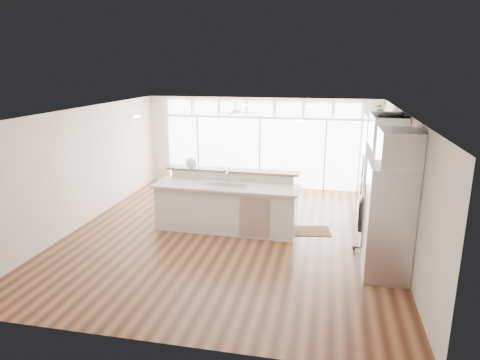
# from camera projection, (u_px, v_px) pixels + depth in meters

# --- Properties ---
(floor) EXTENTS (7.00, 8.00, 0.02)m
(floor) POSITION_uv_depth(u_px,v_px,m) (231.00, 234.00, 9.52)
(floor) COLOR #482616
(floor) RESTS_ON ground
(ceiling) EXTENTS (7.00, 8.00, 0.02)m
(ceiling) POSITION_uv_depth(u_px,v_px,m) (230.00, 111.00, 8.82)
(ceiling) COLOR silver
(ceiling) RESTS_ON wall_back
(wall_back) EXTENTS (7.00, 0.04, 2.70)m
(wall_back) POSITION_uv_depth(u_px,v_px,m) (260.00, 143.00, 12.95)
(wall_back) COLOR beige
(wall_back) RESTS_ON floor
(wall_front) EXTENTS (7.00, 0.04, 2.70)m
(wall_front) POSITION_uv_depth(u_px,v_px,m) (158.00, 251.00, 5.38)
(wall_front) COLOR beige
(wall_front) RESTS_ON floor
(wall_left) EXTENTS (0.04, 8.00, 2.70)m
(wall_left) POSITION_uv_depth(u_px,v_px,m) (83.00, 167.00, 9.86)
(wall_left) COLOR beige
(wall_left) RESTS_ON floor
(wall_right) EXTENTS (0.04, 8.00, 2.70)m
(wall_right) POSITION_uv_depth(u_px,v_px,m) (402.00, 183.00, 8.47)
(wall_right) COLOR beige
(wall_right) RESTS_ON floor
(glass_wall) EXTENTS (5.80, 0.06, 2.08)m
(glass_wall) POSITION_uv_depth(u_px,v_px,m) (260.00, 153.00, 12.97)
(glass_wall) COLOR white
(glass_wall) RESTS_ON wall_back
(transom_row) EXTENTS (5.90, 0.06, 0.40)m
(transom_row) POSITION_uv_depth(u_px,v_px,m) (260.00, 109.00, 12.62)
(transom_row) COLOR white
(transom_row) RESTS_ON wall_back
(desk_window) EXTENTS (0.04, 0.85, 0.85)m
(desk_window) POSITION_uv_depth(u_px,v_px,m) (399.00, 170.00, 8.71)
(desk_window) COLOR white
(desk_window) RESTS_ON wall_right
(ceiling_fan) EXTENTS (1.16, 1.16, 0.32)m
(ceiling_fan) POSITION_uv_depth(u_px,v_px,m) (236.00, 109.00, 11.62)
(ceiling_fan) COLOR white
(ceiling_fan) RESTS_ON ceiling
(recessed_lights) EXTENTS (3.40, 3.00, 0.02)m
(recessed_lights) POSITION_uv_depth(u_px,v_px,m) (232.00, 111.00, 9.01)
(recessed_lights) COLOR white
(recessed_lights) RESTS_ON ceiling
(oven_cabinet) EXTENTS (0.64, 1.20, 2.50)m
(oven_cabinet) POSITION_uv_depth(u_px,v_px,m) (376.00, 167.00, 10.26)
(oven_cabinet) COLOR silver
(oven_cabinet) RESTS_ON floor
(desk_nook) EXTENTS (0.72, 1.30, 0.76)m
(desk_nook) POSITION_uv_depth(u_px,v_px,m) (377.00, 223.00, 9.08)
(desk_nook) COLOR silver
(desk_nook) RESTS_ON floor
(upper_cabinets) EXTENTS (0.64, 1.30, 0.64)m
(upper_cabinets) POSITION_uv_depth(u_px,v_px,m) (387.00, 131.00, 8.56)
(upper_cabinets) COLOR silver
(upper_cabinets) RESTS_ON wall_right
(refrigerator) EXTENTS (0.76, 0.90, 2.00)m
(refrigerator) POSITION_uv_depth(u_px,v_px,m) (388.00, 222.00, 7.36)
(refrigerator) COLOR silver
(refrigerator) RESTS_ON floor
(fridge_cabinet) EXTENTS (0.64, 0.90, 0.60)m
(fridge_cabinet) POSITION_uv_depth(u_px,v_px,m) (399.00, 148.00, 7.01)
(fridge_cabinet) COLOR silver
(fridge_cabinet) RESTS_ON wall_right
(framed_photos) EXTENTS (0.06, 0.22, 0.80)m
(framed_photos) POSITION_uv_depth(u_px,v_px,m) (394.00, 170.00, 9.33)
(framed_photos) COLOR black
(framed_photos) RESTS_ON wall_right
(kitchen_island) EXTENTS (3.28, 1.31, 1.29)m
(kitchen_island) POSITION_uv_depth(u_px,v_px,m) (226.00, 203.00, 9.56)
(kitchen_island) COLOR silver
(kitchen_island) RESTS_ON floor
(rug) EXTENTS (0.98, 0.78, 0.01)m
(rug) POSITION_uv_depth(u_px,v_px,m) (310.00, 231.00, 9.63)
(rug) COLOR #362011
(rug) RESTS_ON floor
(office_chair) EXTENTS (0.66, 0.62, 1.07)m
(office_chair) POSITION_uv_depth(u_px,v_px,m) (371.00, 228.00, 8.38)
(office_chair) COLOR black
(office_chair) RESTS_ON floor
(fishbowl) EXTENTS (0.29, 0.29, 0.26)m
(fishbowl) POSITION_uv_depth(u_px,v_px,m) (191.00, 163.00, 9.95)
(fishbowl) COLOR white
(fishbowl) RESTS_ON kitchen_island
(monitor) EXTENTS (0.15, 0.54, 0.45)m
(monitor) POSITION_uv_depth(u_px,v_px,m) (376.00, 195.00, 8.94)
(monitor) COLOR black
(monitor) RESTS_ON desk_nook
(keyboard) EXTENTS (0.11, 0.29, 0.01)m
(keyboard) POSITION_uv_depth(u_px,v_px,m) (366.00, 205.00, 9.03)
(keyboard) COLOR silver
(keyboard) RESTS_ON desk_nook
(potted_plant) EXTENTS (0.27, 0.29, 0.23)m
(potted_plant) POSITION_uv_depth(u_px,v_px,m) (381.00, 110.00, 9.91)
(potted_plant) COLOR #2A622A
(potted_plant) RESTS_ON oven_cabinet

